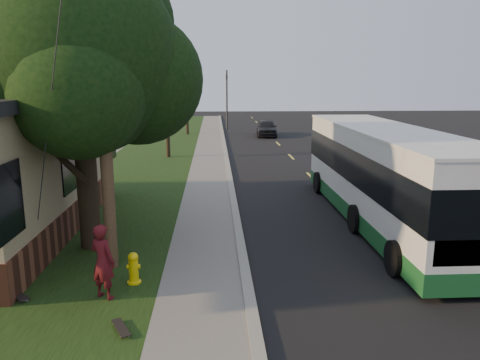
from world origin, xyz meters
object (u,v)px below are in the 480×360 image
object	(u,v)px
utility_pole	(101,81)
transit_bus	(385,173)
bare_tree_far	(187,111)
distant_car	(267,128)
bare_tree_near	(167,122)
fire_hydrant	(134,268)
leafy_tree	(81,60)
skateboard_main	(121,328)
skateboarder	(103,261)
skateboard_spare	(17,295)
traffic_signal	(227,96)

from	to	relation	value
utility_pole	transit_bus	distance (m)	9.31
bare_tree_far	distant_car	size ratio (longest dim) A/B	0.99
utility_pole	bare_tree_far	world-z (taller)	utility_pole
bare_tree_near	bare_tree_far	world-z (taller)	bare_tree_near
utility_pole	bare_tree_near	world-z (taller)	utility_pole
fire_hydrant	leafy_tree	world-z (taller)	leafy_tree
bare_tree_near	bare_tree_far	distance (m)	12.01
utility_pole	skateboard_main	xyz separation A→B (m)	(0.81, -3.10, -4.51)
fire_hydrant	leafy_tree	size ratio (longest dim) A/B	0.09
bare_tree_far	skateboarder	xyz separation A→B (m)	(-0.11, -30.72, -1.11)
leafy_tree	skateboard_main	xyz separation A→B (m)	(1.67, -4.75, -5.05)
bare_tree_near	skateboard_spare	bearing A→B (deg)	-94.64
skateboard_main	skateboard_spare	world-z (taller)	skateboard_spare
traffic_signal	skateboard_main	size ratio (longest dim) A/B	7.44
utility_pole	skateboarder	bearing A→B (deg)	-83.33
bare_tree_far	traffic_signal	bearing A→B (deg)	48.81
skateboard_main	skateboard_spare	xyz separation A→B (m)	(-2.51, 1.50, 0.01)
utility_pole	distant_car	distance (m)	28.93
fire_hydrant	skateboard_spare	size ratio (longest dim) A/B	0.98
leafy_tree	traffic_signal	size ratio (longest dim) A/B	1.42
leafy_tree	skateboard_main	bearing A→B (deg)	-70.64
traffic_signal	skateboard_main	world-z (taller)	traffic_signal
transit_bus	skateboarder	distance (m)	9.49
skateboard_main	distant_car	distance (m)	31.51
bare_tree_far	distant_car	distance (m)	6.91
leafy_tree	skateboard_spare	distance (m)	6.05
leafy_tree	distant_car	bearing A→B (deg)	73.30
bare_tree_near	bare_tree_far	xyz separation A→B (m)	(0.50, 12.00, -0.15)
skateboard_main	skateboard_spare	bearing A→B (deg)	149.06
utility_pole	skateboard_spare	bearing A→B (deg)	-136.87
bare_tree_far	traffic_signal	xyz separation A→B (m)	(3.50, 4.00, 1.16)
fire_hydrant	skateboard_main	world-z (taller)	fire_hydrant
leafy_tree	distant_car	size ratio (longest dim) A/B	1.92
skateboard_spare	bare_tree_near	bearing A→B (deg)	85.36
leafy_tree	transit_bus	distance (m)	9.81
fire_hydrant	bare_tree_near	bearing A→B (deg)	92.86
bare_tree_near	traffic_signal	distance (m)	16.52
skateboard_spare	distant_car	xyz separation A→B (m)	(8.68, 29.39, 0.56)
skateboarder	utility_pole	bearing A→B (deg)	-52.78
fire_hydrant	skateboard_spare	xyz separation A→B (m)	(-2.41, -0.60, -0.30)
utility_pole	bare_tree_far	distance (m)	29.13
bare_tree_near	transit_bus	size ratio (longest dim) A/B	0.37
skateboard_spare	bare_tree_far	bearing A→B (deg)	86.24
skateboarder	skateboard_main	bearing A→B (deg)	144.10
bare_tree_far	distant_car	bearing A→B (deg)	-10.29
traffic_signal	distant_car	bearing A→B (deg)	-58.67
fire_hydrant	bare_tree_near	xyz separation A→B (m)	(-0.90, 18.00, 1.72)
distant_car	skateboard_spare	bearing A→B (deg)	-102.36
leafy_tree	bare_tree_near	world-z (taller)	leafy_tree
traffic_signal	distant_car	xyz separation A→B (m)	(3.17, -5.21, -2.47)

